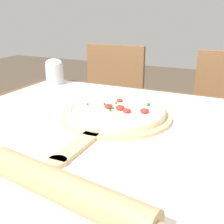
{
  "coord_description": "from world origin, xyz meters",
  "views": [
    {
      "loc": [
        0.37,
        -0.69,
        1.09
      ],
      "look_at": [
        0.02,
        0.07,
        0.78
      ],
      "focal_mm": 45.0,
      "sensor_mm": 36.0,
      "label": 1
    }
  ],
  "objects_px": {
    "pizza_peel": "(113,118)",
    "rolling_pin": "(64,188)",
    "flour_cup": "(54,71)",
    "chair_left": "(110,107)",
    "pizza": "(116,111)"
  },
  "relations": [
    {
      "from": "pizza",
      "to": "rolling_pin",
      "type": "height_order",
      "value": "rolling_pin"
    },
    {
      "from": "rolling_pin",
      "to": "chair_left",
      "type": "relative_size",
      "value": 0.51
    },
    {
      "from": "pizza_peel",
      "to": "chair_left",
      "type": "xyz_separation_m",
      "value": [
        -0.37,
        0.75,
        -0.25
      ]
    },
    {
      "from": "flour_cup",
      "to": "chair_left",
      "type": "bearing_deg",
      "value": 78.97
    },
    {
      "from": "chair_left",
      "to": "flour_cup",
      "type": "bearing_deg",
      "value": -103.62
    },
    {
      "from": "pizza_peel",
      "to": "flour_cup",
      "type": "bearing_deg",
      "value": 145.36
    },
    {
      "from": "pizza",
      "to": "rolling_pin",
      "type": "xyz_separation_m",
      "value": [
        0.09,
        -0.44,
        0.0
      ]
    },
    {
      "from": "pizza",
      "to": "flour_cup",
      "type": "xyz_separation_m",
      "value": [
        -0.46,
        0.3,
        0.04
      ]
    },
    {
      "from": "rolling_pin",
      "to": "chair_left",
      "type": "xyz_separation_m",
      "value": [
        -0.46,
        1.17,
        -0.27
      ]
    },
    {
      "from": "chair_left",
      "to": "flour_cup",
      "type": "xyz_separation_m",
      "value": [
        -0.09,
        -0.44,
        0.3
      ]
    },
    {
      "from": "pizza_peel",
      "to": "flour_cup",
      "type": "relative_size",
      "value": 4.44
    },
    {
      "from": "pizza_peel",
      "to": "pizza",
      "type": "distance_m",
      "value": 0.03
    },
    {
      "from": "pizza_peel",
      "to": "flour_cup",
      "type": "height_order",
      "value": "flour_cup"
    },
    {
      "from": "rolling_pin",
      "to": "chair_left",
      "type": "height_order",
      "value": "chair_left"
    },
    {
      "from": "pizza_peel",
      "to": "rolling_pin",
      "type": "xyz_separation_m",
      "value": [
        0.09,
        -0.42,
        0.02
      ]
    }
  ]
}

